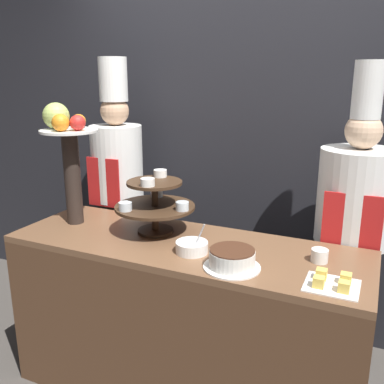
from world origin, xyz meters
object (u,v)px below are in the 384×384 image
at_px(serving_bowl_near, 192,247).
at_px(chef_center_left, 353,226).
at_px(cake_round, 232,259).
at_px(cup_white, 320,256).
at_px(cake_square_tray, 332,283).
at_px(fruit_pedestal, 67,145).
at_px(chef_left, 118,184).
at_px(tiered_stand, 155,202).

relative_size(serving_bowl_near, chef_center_left, 0.09).
height_order(cake_round, cup_white, cake_round).
bearing_deg(cake_square_tray, chef_center_left, 87.84).
xyz_separation_m(cake_round, chef_center_left, (0.46, 0.70, -0.01)).
height_order(fruit_pedestal, chef_center_left, chef_center_left).
xyz_separation_m(fruit_pedestal, chef_center_left, (1.52, 0.51, -0.42)).
xyz_separation_m(cake_round, cake_square_tray, (0.43, 0.01, -0.03)).
bearing_deg(chef_center_left, cake_round, -123.25).
bearing_deg(chef_left, tiered_stand, -39.36).
bearing_deg(cup_white, tiered_stand, 178.55).
bearing_deg(tiered_stand, cake_square_tray, -14.35).
xyz_separation_m(cake_square_tray, chef_center_left, (0.03, 0.69, 0.02)).
bearing_deg(serving_bowl_near, cake_round, -19.43).
relative_size(serving_bowl_near, chef_left, 0.09).
xyz_separation_m(tiered_stand, cake_square_tray, (0.97, -0.25, -0.16)).
xyz_separation_m(fruit_pedestal, cup_white, (1.41, 0.04, -0.43)).
relative_size(fruit_pedestal, chef_left, 0.37).
xyz_separation_m(tiered_stand, serving_bowl_near, (0.30, -0.17, -0.15)).
bearing_deg(chef_center_left, fruit_pedestal, -161.59).
height_order(cup_white, cake_square_tray, cup_white).
bearing_deg(chef_left, cake_square_tray, -24.64).
height_order(cup_white, chef_center_left, chef_center_left).
distance_m(fruit_pedestal, chef_left, 0.61).
bearing_deg(chef_center_left, tiered_stand, -155.87).
xyz_separation_m(fruit_pedestal, cake_square_tray, (1.49, -0.19, -0.44)).
bearing_deg(tiered_stand, chef_left, 140.64).
bearing_deg(fruit_pedestal, tiered_stand, 6.50).
xyz_separation_m(fruit_pedestal, chef_left, (-0.02, 0.51, -0.34)).
bearing_deg(cake_square_tray, chef_left, 155.36).
bearing_deg(tiered_stand, serving_bowl_near, -29.80).
relative_size(tiered_stand, cake_square_tray, 2.01).
height_order(cup_white, chef_left, chef_left).
height_order(serving_bowl_near, chef_left, chef_left).
height_order(tiered_stand, serving_bowl_near, tiered_stand).
xyz_separation_m(fruit_pedestal, serving_bowl_near, (0.82, -0.11, -0.43)).
bearing_deg(fruit_pedestal, chef_left, 92.33).
relative_size(cake_square_tray, chef_left, 0.12).
bearing_deg(cup_white, cake_round, -146.32).
bearing_deg(cup_white, chef_center_left, 76.71).
bearing_deg(chef_center_left, cup_white, -103.29).
distance_m(tiered_stand, fruit_pedestal, 0.60).
distance_m(tiered_stand, serving_bowl_near, 0.38).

